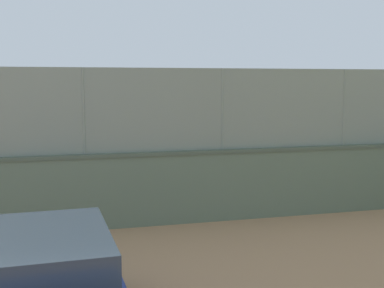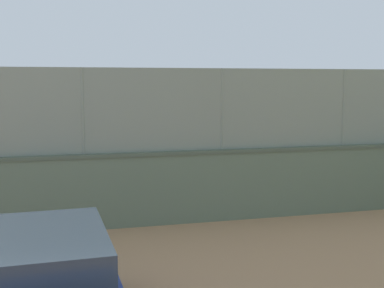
% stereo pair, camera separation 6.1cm
% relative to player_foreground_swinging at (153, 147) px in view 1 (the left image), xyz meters
% --- Properties ---
extents(ground_plane, '(260.00, 260.00, 0.00)m').
position_rel_player_foreground_swinging_xyz_m(ground_plane, '(-1.49, -5.16, -1.02)').
color(ground_plane, tan).
extents(perimeter_wall, '(23.19, 0.65, 1.73)m').
position_rel_player_foreground_swinging_xyz_m(perimeter_wall, '(-2.15, 6.12, -0.15)').
color(perimeter_wall, slate).
rests_on(perimeter_wall, ground_plane).
extents(fence_panel_on_wall, '(22.79, 0.26, 1.93)m').
position_rel_player_foreground_swinging_xyz_m(fence_panel_on_wall, '(-2.15, 6.12, 1.67)').
color(fence_panel_on_wall, gray).
rests_on(fence_panel_on_wall, perimeter_wall).
extents(player_foreground_swinging, '(0.74, 1.09, 1.71)m').
position_rel_player_foreground_swinging_xyz_m(player_foreground_swinging, '(0.00, 0.00, 0.00)').
color(player_foreground_swinging, navy).
rests_on(player_foreground_swinging, ground_plane).
extents(player_crossing_court, '(0.97, 0.90, 1.68)m').
position_rel_player_foreground_swinging_xyz_m(player_crossing_court, '(-0.91, -2.02, -0.02)').
color(player_crossing_court, '#B2B2B2').
rests_on(player_crossing_court, ground_plane).
extents(sports_ball, '(0.23, 0.23, 0.23)m').
position_rel_player_foreground_swinging_xyz_m(sports_ball, '(-1.28, 1.73, 0.39)').
color(sports_ball, white).
extents(courtside_bench, '(1.60, 0.39, 0.87)m').
position_rel_player_foreground_swinging_xyz_m(courtside_bench, '(2.75, 4.06, -0.55)').
color(courtside_bench, brown).
rests_on(courtside_bench, ground_plane).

